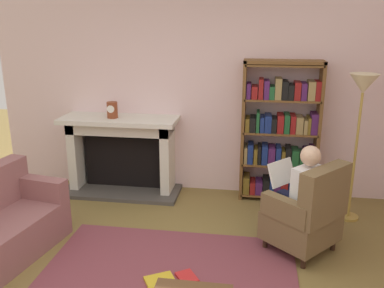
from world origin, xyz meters
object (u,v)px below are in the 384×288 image
Objects in this scene: armchair_reading at (307,214)px; fireplace at (122,151)px; mantel_clock at (112,110)px; bookshelf at (280,133)px; floor_lamp at (362,97)px; seated_reader at (299,193)px.

fireplace is at bearing -77.71° from armchair_reading.
mantel_clock reaches higher than armchair_reading.
bookshelf is at bearing -128.78° from armchair_reading.
armchair_reading is 1.49m from floor_lamp.
armchair_reading is at bearing -26.31° from mantel_clock.
mantel_clock is 2.20m from bookshelf.
armchair_reading is at bearing -80.08° from bookshelf.
mantel_clock is 3.05m from floor_lamp.
armchair_reading is at bearing 90.00° from seated_reader.
floor_lamp is (3.02, -0.33, 0.31)m from mantel_clock.
mantel_clock is 0.19× the size of seated_reader.
bookshelf reaches higher than fireplace.
bookshelf is (2.18, 0.14, -0.26)m from mantel_clock.
mantel_clock is at bearing -74.34° from seated_reader.
fireplace is 1.64× the size of armchair_reading.
seated_reader reaches higher than armchair_reading.
bookshelf is 1.60× the size of seated_reader.
bookshelf is at bearing 3.54° from mantel_clock.
seated_reader is at bearing -28.45° from fireplace.
fireplace is 2.13m from bookshelf.
seated_reader is (2.25, -1.22, 0.06)m from fireplace.
fireplace is 7.55× the size of mantel_clock.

